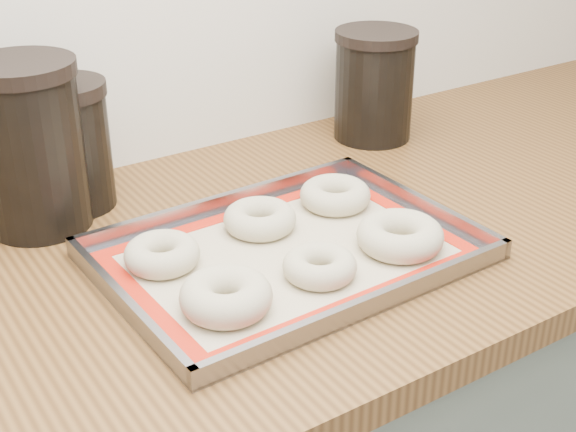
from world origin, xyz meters
TOP-DOWN VIEW (x-y plane):
  - countertop at (0.00, 1.68)m, footprint 3.06×0.68m
  - baking_tray at (-0.04, 1.61)m, footprint 0.47×0.34m
  - baking_mat at (-0.04, 1.61)m, footprint 0.43×0.30m
  - bagel_front_left at (-0.17, 1.54)m, footprint 0.12×0.12m
  - bagel_front_mid at (-0.04, 1.54)m, footprint 0.12×0.12m
  - bagel_front_right at (0.09, 1.55)m, footprint 0.12×0.12m
  - bagel_back_left at (-0.19, 1.67)m, footprint 0.12×0.12m
  - bagel_back_mid at (-0.04, 1.69)m, footprint 0.12×0.12m
  - bagel_back_right at (0.09, 1.69)m, footprint 0.11×0.11m
  - canister_left at (-0.27, 1.87)m, footprint 0.14×0.14m
  - canister_mid at (-0.21, 1.91)m, footprint 0.12×0.12m
  - canister_right at (0.31, 1.88)m, footprint 0.14×0.14m

SIDE VIEW (x-z plane):
  - countertop at x=0.00m, z-range 0.86..0.90m
  - baking_mat at x=-0.04m, z-range 0.90..0.91m
  - baking_tray at x=-0.04m, z-range 0.89..0.92m
  - bagel_front_mid at x=-0.04m, z-range 0.90..0.94m
  - bagel_back_mid at x=-0.04m, z-range 0.90..0.94m
  - bagel_back_left at x=-0.19m, z-range 0.90..0.94m
  - bagel_back_right at x=0.09m, z-range 0.90..0.94m
  - bagel_front_right at x=0.09m, z-range 0.90..0.94m
  - bagel_front_left at x=-0.17m, z-range 0.90..0.94m
  - canister_mid at x=-0.21m, z-range 0.90..1.08m
  - canister_right at x=0.31m, z-range 0.90..1.09m
  - canister_left at x=-0.27m, z-range 0.90..1.13m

